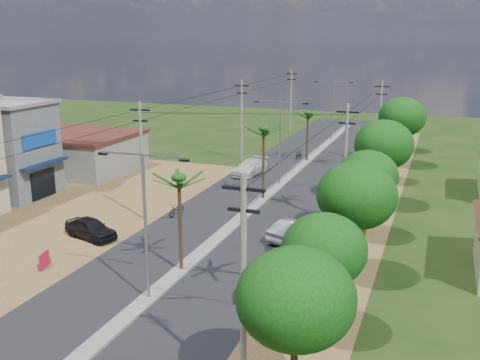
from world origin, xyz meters
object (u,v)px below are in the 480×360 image
Objects in this scene: roadside_sign at (44,260)px; car_white_far at (250,168)px; car_parked_dark at (91,229)px; car_silver_mid at (295,230)px.

car_white_far is at bearing 68.65° from roadside_sign.
car_white_far is at bearing 5.97° from car_parked_dark.
car_white_far reaches higher than roadside_sign.
car_white_far is 21.70m from car_parked_dark.
car_parked_dark is 5.38m from roadside_sign.
car_parked_dark is 3.51× the size of roadside_sign.
car_silver_mid is at bearing 24.27° from roadside_sign.
car_silver_mid is 1.06× the size of car_parked_dark.
car_silver_mid is 16.31m from roadside_sign.
car_white_far is (-9.02, 16.78, 0.01)m from car_silver_mid.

